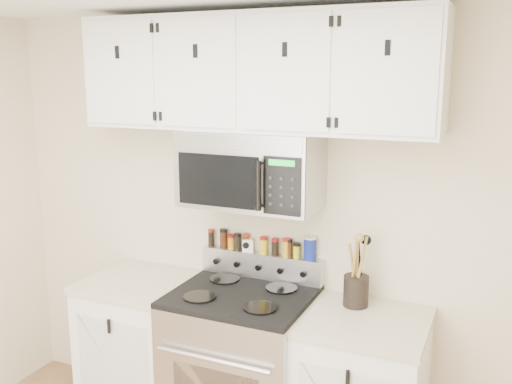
{
  "coord_description": "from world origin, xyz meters",
  "views": [
    {
      "loc": [
        1.28,
        -1.26,
        2.15
      ],
      "look_at": [
        0.08,
        1.45,
        1.53
      ],
      "focal_mm": 40.0,
      "sensor_mm": 36.0,
      "label": 1
    }
  ],
  "objects_px": {
    "range": "(242,369)",
    "microwave": "(251,169)",
    "salt_canister": "(310,248)",
    "utensil_crock": "(356,288)"
  },
  "relations": [
    {
      "from": "range",
      "to": "microwave",
      "type": "xyz_separation_m",
      "value": [
        0.0,
        0.13,
        1.14
      ]
    },
    {
      "from": "microwave",
      "to": "salt_canister",
      "type": "distance_m",
      "value": 0.57
    },
    {
      "from": "microwave",
      "to": "utensil_crock",
      "type": "relative_size",
      "value": 1.93
    },
    {
      "from": "range",
      "to": "utensil_crock",
      "type": "relative_size",
      "value": 2.8
    },
    {
      "from": "microwave",
      "to": "salt_canister",
      "type": "relative_size",
      "value": 5.66
    },
    {
      "from": "salt_canister",
      "to": "utensil_crock",
      "type": "bearing_deg",
      "value": -22.38
    },
    {
      "from": "microwave",
      "to": "utensil_crock",
      "type": "distance_m",
      "value": 0.86
    },
    {
      "from": "range",
      "to": "microwave",
      "type": "distance_m",
      "value": 1.15
    },
    {
      "from": "utensil_crock",
      "to": "salt_canister",
      "type": "xyz_separation_m",
      "value": [
        -0.31,
        0.13,
        0.15
      ]
    },
    {
      "from": "salt_canister",
      "to": "microwave",
      "type": "bearing_deg",
      "value": -152.52
    }
  ]
}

